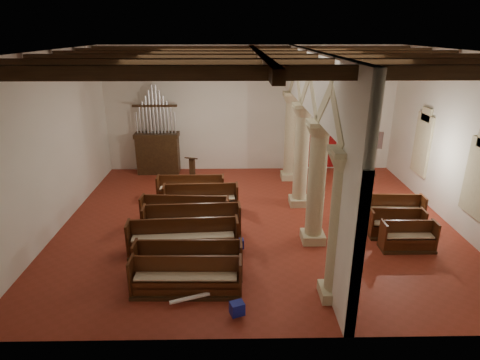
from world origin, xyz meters
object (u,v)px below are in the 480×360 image
Objects in this scene: pipe_organ at (158,146)px; processional_banner at (375,159)px; aisle_pew_0 at (408,240)px; lectern at (192,171)px; nave_pew_0 at (186,282)px.

pipe_organ reaches higher than processional_banner.
lectern is at bearing 139.70° from aisle_pew_0.
aisle_pew_0 is (6.82, 2.17, -0.02)m from nave_pew_0.
processional_banner reaches higher than aisle_pew_0.
aisle_pew_0 is (9.22, -7.61, -1.04)m from pipe_organ.
processional_banner is (8.72, 0.70, 0.28)m from lectern.
nave_pew_0 is (0.64, -8.56, -0.16)m from lectern.
processional_banner is 0.78× the size of nave_pew_0.
nave_pew_0 reaches higher than aisle_pew_0.
pipe_organ reaches higher than aisle_pew_0.
lectern is 0.41× the size of nave_pew_0.
lectern is at bearing -158.73° from processional_banner.
processional_banner is at bearing 50.03° from nave_pew_0.
lectern is at bearing 95.39° from nave_pew_0.
processional_banner is (10.48, -0.52, -0.58)m from pipe_organ.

